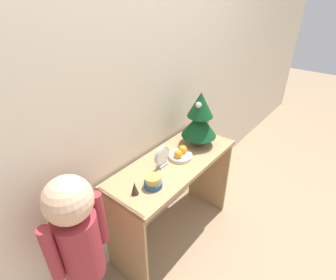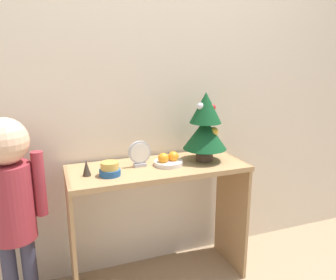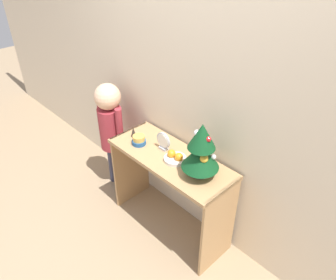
# 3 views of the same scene
# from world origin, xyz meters

# --- Properties ---
(back_wall) EXTENTS (7.00, 0.05, 2.50)m
(back_wall) POSITION_xyz_m (0.00, 0.47, 1.25)
(back_wall) COLOR beige
(back_wall) RESTS_ON ground_plane
(console_table) EXTENTS (1.06, 0.42, 0.77)m
(console_table) POSITION_xyz_m (0.00, 0.21, 0.58)
(console_table) COLOR tan
(console_table) RESTS_ON ground_plane
(mini_tree) EXTENTS (0.27, 0.27, 0.42)m
(mini_tree) POSITION_xyz_m (0.30, 0.21, 0.99)
(mini_tree) COLOR #4C3828
(mini_tree) RESTS_ON console_table
(fruit_bowl) EXTENTS (0.17, 0.17, 0.08)m
(fruit_bowl) POSITION_xyz_m (0.06, 0.20, 0.80)
(fruit_bowl) COLOR silver
(fruit_bowl) RESTS_ON console_table
(singing_bowl) EXTENTS (0.12, 0.12, 0.08)m
(singing_bowl) POSITION_xyz_m (-0.30, 0.15, 0.81)
(singing_bowl) COLOR #235189
(singing_bowl) RESTS_ON console_table
(desk_clock) EXTENTS (0.13, 0.04, 0.15)m
(desk_clock) POSITION_xyz_m (-0.10, 0.24, 0.85)
(desk_clock) COLOR #B2B2B7
(desk_clock) RESTS_ON console_table
(figurine) EXTENTS (0.05, 0.05, 0.09)m
(figurine) POSITION_xyz_m (-0.42, 0.19, 0.82)
(figurine) COLOR #382D23
(figurine) RESTS_ON console_table
(child_figure) EXTENTS (0.35, 0.24, 1.11)m
(child_figure) POSITION_xyz_m (-0.80, 0.22, 0.72)
(child_figure) COLOR #38384C
(child_figure) RESTS_ON ground_plane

